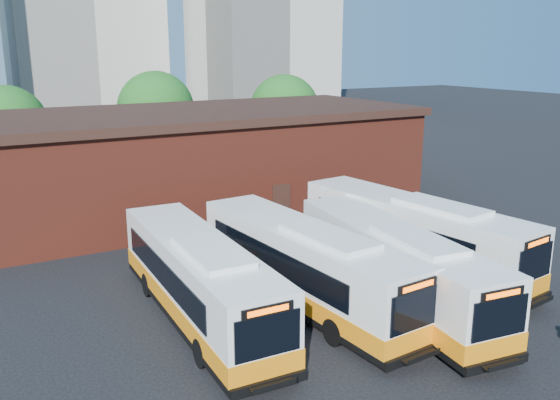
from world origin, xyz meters
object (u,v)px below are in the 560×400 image
bus_mideast (394,270)px  bus_east (412,236)px  bus_midwest (305,268)px  bus_west (199,283)px

bus_mideast → bus_east: bearing=45.5°
bus_mideast → bus_east: 4.47m
bus_midwest → bus_east: bus_east is taller
bus_west → bus_mideast: size_ratio=0.99×
bus_west → bus_midwest: 4.35m
bus_midwest → bus_mideast: size_ratio=1.02×
bus_west → bus_mideast: (7.40, -2.58, -0.00)m
bus_midwest → bus_east: bearing=4.1°
bus_west → bus_mideast: bus_west is taller
bus_west → bus_east: 10.88m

